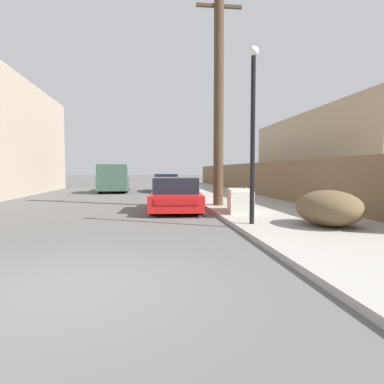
{
  "coord_description": "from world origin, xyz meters",
  "views": [
    {
      "loc": [
        1.0,
        -4.38,
        1.51
      ],
      "look_at": [
        2.68,
        8.91,
        0.66
      ],
      "focal_mm": 32.0,
      "sensor_mm": 36.0,
      "label": 1
    }
  ],
  "objects": [
    {
      "name": "car_parked_mid",
      "position": [
        2.2,
        20.15,
        0.6
      ],
      "size": [
        1.98,
        4.59,
        1.26
      ],
      "rotation": [
        0.0,
        0.0,
        -0.04
      ],
      "color": "#2D478C",
      "rests_on": "ground"
    },
    {
      "name": "street_lamp",
      "position": [
        3.66,
        4.21,
        2.76
      ],
      "size": [
        0.26,
        0.26,
        4.54
      ],
      "color": "black",
      "rests_on": "sidewalk_curb"
    },
    {
      "name": "utility_pole",
      "position": [
        3.75,
        9.06,
        4.5
      ],
      "size": [
        1.8,
        0.39,
        8.62
      ],
      "color": "#4C3826",
      "rests_on": "sidewalk_curb"
    },
    {
      "name": "building_right_house",
      "position": [
        12.44,
        14.24,
        2.34
      ],
      "size": [
        6.0,
        14.27,
        4.69
      ],
      "primitive_type": "cube",
      "color": "tan",
      "rests_on": "ground"
    },
    {
      "name": "brush_pile",
      "position": [
        5.47,
        3.64,
        0.57
      ],
      "size": [
        1.52,
        1.97,
        0.9
      ],
      "color": "brown",
      "rests_on": "sidewalk_curb"
    },
    {
      "name": "parked_sports_car_red",
      "position": [
        1.99,
        8.38,
        0.57
      ],
      "size": [
        2.12,
        4.53,
        1.25
      ],
      "rotation": [
        0.0,
        0.0,
        -0.07
      ],
      "color": "red",
      "rests_on": "ground"
    },
    {
      "name": "wooden_fence",
      "position": [
        7.25,
        18.41,
        1.04
      ],
      "size": [
        0.08,
        33.21,
        1.84
      ],
      "primitive_type": "cube",
      "color": "brown",
      "rests_on": "sidewalk_curb"
    },
    {
      "name": "pickup_truck",
      "position": [
        -1.4,
        19.72,
        0.94
      ],
      "size": [
        2.1,
        5.56,
        1.9
      ],
      "rotation": [
        0.0,
        0.0,
        3.17
      ],
      "color": "#385647",
      "rests_on": "ground"
    },
    {
      "name": "discarded_fridge",
      "position": [
        4.02,
        6.73,
        0.5
      ],
      "size": [
        1.0,
        1.85,
        0.79
      ],
      "rotation": [
        0.0,
        0.0,
        -0.16
      ],
      "color": "silver",
      "rests_on": "sidewalk_curb"
    },
    {
      "name": "ground_plane",
      "position": [
        0.0,
        0.0,
        0.0
      ],
      "size": [
        220.0,
        220.0,
        0.0
      ],
      "primitive_type": "plane",
      "color": "#595654"
    },
    {
      "name": "sidewalk_curb",
      "position": [
        5.3,
        23.5,
        0.06
      ],
      "size": [
        4.2,
        63.0,
        0.12
      ],
      "primitive_type": "cube",
      "color": "#9E998E",
      "rests_on": "ground"
    }
  ]
}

